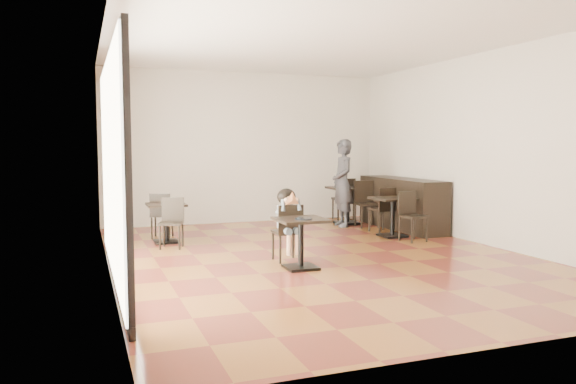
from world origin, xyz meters
name	(u,v)px	position (x,y,z in m)	size (l,w,h in m)	color
floor	(319,256)	(0.00, 0.00, 0.00)	(6.00, 8.00, 0.01)	brown
ceiling	(320,39)	(0.00, 0.00, 3.20)	(6.00, 8.00, 0.01)	white
wall_back	(245,148)	(0.00, 4.00, 1.60)	(6.00, 0.01, 3.20)	beige
wall_front	(516,154)	(0.00, -4.00, 1.60)	(6.00, 0.01, 3.20)	beige
wall_left	(106,150)	(-3.00, 0.00, 1.60)	(0.01, 8.00, 3.20)	beige
wall_right	(485,149)	(3.00, 0.00, 1.60)	(0.01, 8.00, 3.20)	beige
storefront_window	(111,167)	(-2.97, -0.50, 1.40)	(0.04, 4.50, 2.60)	white
child_table	(301,244)	(-0.56, -0.68, 0.34)	(0.65, 0.65, 0.69)	black
child_chair	(287,232)	(-0.56, -0.13, 0.41)	(0.37, 0.37, 0.82)	black
child	(287,225)	(-0.56, -0.13, 0.52)	(0.37, 0.52, 1.04)	slate
plate	(304,219)	(-0.56, -0.78, 0.69)	(0.23, 0.23, 0.01)	black
pizza_slice	(291,200)	(-0.56, -0.32, 0.90)	(0.24, 0.19, 0.06)	#E3B76E
adult_patron	(343,183)	(1.66, 2.66, 0.89)	(0.65, 0.43, 1.78)	#39393E
cafe_table_mid	(392,217)	(1.96, 1.19, 0.36)	(0.67, 0.67, 0.71)	black
cafe_table_left	(166,223)	(-1.98, 1.97, 0.34)	(0.63, 0.63, 0.67)	black
cafe_table_back	(348,205)	(1.93, 2.96, 0.39)	(0.73, 0.73, 0.78)	black
chair_mid_a	(381,210)	(2.05, 1.74, 0.43)	(0.39, 0.39, 0.86)	black
chair_mid_b	(413,217)	(2.05, 0.64, 0.43)	(0.39, 0.39, 0.86)	black
chair_left_a	(162,215)	(-1.98, 2.52, 0.40)	(0.36, 0.36, 0.81)	black
chair_left_b	(171,223)	(-1.98, 1.42, 0.40)	(0.36, 0.36, 0.81)	black
chair_back_a	(343,199)	(2.09, 3.50, 0.47)	(0.42, 0.42, 0.93)	black
chair_back_b	(367,204)	(2.09, 2.41, 0.47)	(0.42, 0.42, 0.93)	black
service_counter	(402,203)	(2.65, 2.00, 0.50)	(0.60, 2.40, 1.00)	black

